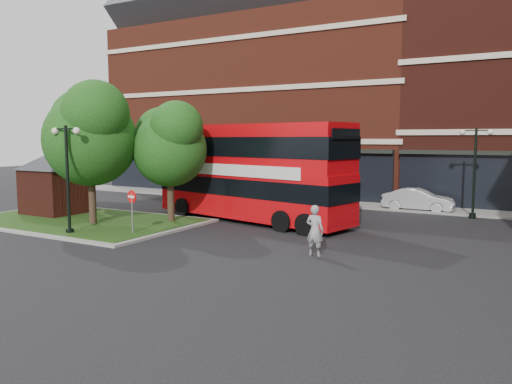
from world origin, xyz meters
The scene contains 15 objects.
ground centered at (0.00, 0.00, 0.00)m, with size 120.00×120.00×0.00m, color black.
pavement_far centered at (0.00, 16.50, 0.06)m, with size 44.00×3.00×0.12m, color slate.
terrace_far_left centered at (-8.00, 24.00, 7.00)m, with size 26.00×12.00×14.00m, color maroon.
traffic_island centered at (-8.00, 3.00, 0.07)m, with size 12.60×7.60×0.15m.
kiosk centered at (-11.00, 4.00, 2.32)m, with size 6.51×6.51×3.60m.
tree_island_west centered at (-6.60, 2.58, 4.79)m, with size 5.40×4.71×7.21m.
tree_island_east centered at (-3.58, 5.06, 4.24)m, with size 4.46×3.90×6.29m.
lamp_island centered at (-5.50, 0.20, 2.83)m, with size 1.72×0.36×5.00m.
lamp_far_left centered at (2.00, 14.50, 2.83)m, with size 1.72×0.36×5.00m.
lamp_far_right centered at (10.00, 14.50, 2.83)m, with size 1.72×0.36×5.00m.
bus centered at (-0.38, 7.81, 2.96)m, with size 12.12×5.24×4.51m.
woman centered at (5.82, 2.00, 0.97)m, with size 0.71×0.47×1.95m, color gray.
car_silver centered at (-5.63, 14.71, 0.62)m, with size 1.47×3.66×1.25m, color silver.
car_white centered at (6.75, 16.00, 0.69)m, with size 1.45×4.16×1.37m, color silver.
no_entry_sign centered at (-2.88, 1.50, 1.49)m, with size 0.58×0.13×2.09m.
Camera 1 is at (12.98, -15.17, 4.43)m, focal length 35.00 mm.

